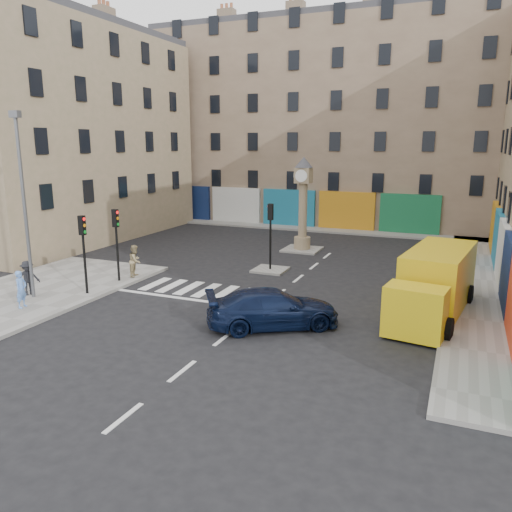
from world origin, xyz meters
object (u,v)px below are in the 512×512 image
Objects in this scene: navy_sedan at (273,308)px; clock_pillar at (303,198)px; pedestrian_tan at (135,261)px; pedestrian_blue at (21,289)px; traffic_light_left_near at (83,242)px; traffic_light_left_far at (116,233)px; pedestrian_dark at (28,278)px; lamp_post at (23,196)px; traffic_light_island at (270,226)px; yellow_van at (435,283)px.

clock_pillar is at bearing -20.31° from navy_sedan.
pedestrian_tan is (-9.26, 3.83, 0.25)m from navy_sedan.
traffic_light_left_near is at bearing -32.58° from pedestrian_blue.
traffic_light_left_far is at bearing -118.94° from clock_pillar.
traffic_light_left_far reaches higher than pedestrian_tan.
clock_pillar reaches higher than pedestrian_tan.
clock_pillar is 3.76× the size of pedestrian_dark.
lamp_post is 4.88× the size of pedestrian_tan.
pedestrian_dark is at bearing -133.59° from traffic_light_island.
pedestrian_tan is at bearing -170.95° from yellow_van.
clock_pillar is 1.17× the size of navy_sedan.
pedestrian_blue is at bearing 69.13° from navy_sedan.
clock_pillar is (6.30, 13.80, 0.93)m from traffic_light_left_near.
traffic_light_island is 12.61m from pedestrian_dark.
traffic_light_left_far is 0.45× the size of lamp_post.
traffic_light_left_near reaches higher than yellow_van.
clock_pillar is 3.59× the size of pedestrian_tan.
traffic_light_left_far is 10.13m from navy_sedan.
pedestrian_dark is at bearing -156.19° from yellow_van.
traffic_light_left_near is at bearing 36.38° from lamp_post.
lamp_post reaches higher than navy_sedan.
traffic_light_left_far is 1.95m from pedestrian_tan.
pedestrian_tan reaches higher than pedestrian_dark.
navy_sedan is 10.02m from pedestrian_tan.
navy_sedan is 3.06× the size of pedestrian_tan.
pedestrian_blue is at bearing -114.75° from pedestrian_dark.
traffic_light_island is (6.30, 7.80, -0.03)m from traffic_light_left_near.
pedestrian_dark is (-2.32, -3.66, -1.66)m from traffic_light_left_far.
traffic_light_left_near reaches higher than navy_sedan.
traffic_light_left_near reaches higher than pedestrian_dark.
pedestrian_blue is at bearing -150.53° from yellow_van.
traffic_light_left_near is 1.00× the size of traffic_light_left_far.
traffic_light_left_near is at bearing -128.93° from traffic_light_island.
traffic_light_left_far is 0.61× the size of clock_pillar.
yellow_van is 4.71× the size of pedestrian_blue.
pedestrian_blue is (-10.69, -2.35, 0.21)m from navy_sedan.
pedestrian_blue reaches higher than navy_sedan.
pedestrian_blue is 1.00× the size of pedestrian_dark.
navy_sedan is 11.91m from pedestrian_dark.
traffic_light_left_far is 15.40m from yellow_van.
traffic_light_left_far is 4.77m from lamp_post.
traffic_light_island is at bearing -90.00° from clock_pillar.
yellow_van reaches higher than pedestrian_dark.
traffic_light_left_far reaches higher than pedestrian_blue.
traffic_light_left_far is 0.48× the size of yellow_van.
pedestrian_blue is 0.96× the size of pedestrian_tan.
clock_pillar reaches higher than pedestrian_blue.
yellow_van is at bearing -103.43° from pedestrian_tan.
lamp_post reaches higher than pedestrian_blue.
lamp_post is at bearing -116.57° from traffic_light_left_far.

